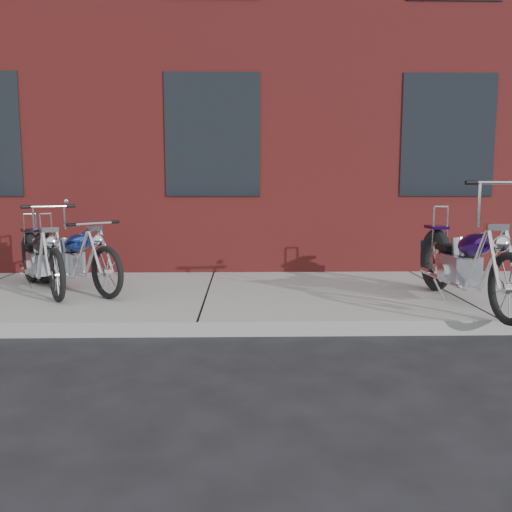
{
  "coord_description": "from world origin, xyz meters",
  "views": [
    {
      "loc": [
        0.46,
        -5.15,
        1.49
      ],
      "look_at": [
        0.59,
        0.8,
        0.69
      ],
      "focal_mm": 38.0,
      "sensor_mm": 36.0,
      "label": 1
    }
  ],
  "objects": [
    {
      "name": "chopper_purple",
      "position": [
        2.91,
        0.74,
        0.59
      ],
      "size": [
        0.6,
        2.44,
        1.37
      ],
      "rotation": [
        0.0,
        0.0,
        -1.52
      ],
      "color": "black",
      "rests_on": "sidewalk"
    },
    {
      "name": "ground",
      "position": [
        0.0,
        0.0,
        0.0
      ],
      "size": [
        120.0,
        120.0,
        0.0
      ],
      "primitive_type": "plane",
      "color": "#27262B",
      "rests_on": "ground"
    },
    {
      "name": "chopper_blue",
      "position": [
        -1.72,
        1.67,
        0.54
      ],
      "size": [
        1.64,
        1.58,
        0.95
      ],
      "rotation": [
        0.0,
        0.0,
        -0.76
      ],
      "color": "black",
      "rests_on": "sidewalk"
    },
    {
      "name": "sidewalk",
      "position": [
        0.0,
        1.5,
        0.07
      ],
      "size": [
        22.0,
        3.0,
        0.15
      ],
      "primitive_type": "cube",
      "color": "gray",
      "rests_on": "ground"
    },
    {
      "name": "chopper_third",
      "position": [
        -2.09,
        1.64,
        0.54
      ],
      "size": [
        1.21,
        1.89,
        1.09
      ],
      "rotation": [
        0.0,
        0.0,
        -1.02
      ],
      "color": "black",
      "rests_on": "sidewalk"
    },
    {
      "name": "building_brick",
      "position": [
        0.0,
        8.0,
        4.0
      ],
      "size": [
        22.0,
        10.0,
        8.0
      ],
      "primitive_type": "cube",
      "color": "maroon",
      "rests_on": "ground"
    }
  ]
}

